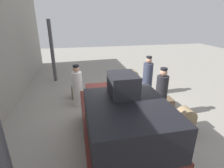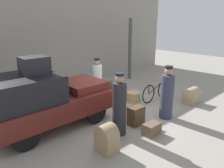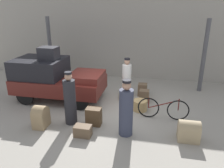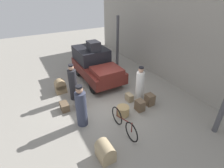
{
  "view_description": "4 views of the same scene",
  "coord_description": "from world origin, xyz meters",
  "px_view_note": "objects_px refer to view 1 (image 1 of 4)",
  "views": [
    {
      "loc": [
        -5.87,
        1.48,
        3.35
      ],
      "look_at": [
        0.2,
        0.2,
        0.95
      ],
      "focal_mm": 28.0,
      "sensor_mm": 36.0,
      "label": 1
    },
    {
      "loc": [
        -4.92,
        -5.3,
        3.19
      ],
      "look_at": [
        0.2,
        0.2,
        0.95
      ],
      "focal_mm": 35.0,
      "sensor_mm": 36.0,
      "label": 2
    },
    {
      "loc": [
        1.77,
        -7.4,
        3.79
      ],
      "look_at": [
        0.2,
        0.2,
        0.95
      ],
      "focal_mm": 35.0,
      "sensor_mm": 36.0,
      "label": 3
    },
    {
      "loc": [
        6.22,
        -3.16,
        4.89
      ],
      "look_at": [
        0.2,
        0.2,
        0.95
      ],
      "focal_mm": 28.0,
      "sensor_mm": 36.0,
      "label": 4
    }
  ],
  "objects_px": {
    "trunk_large_brown": "(133,76)",
    "suitcase_small_leather": "(76,92)",
    "porter_carrying_trunk": "(77,88)",
    "conductor_in_dark_uniform": "(161,95)",
    "trunk_umber_medium": "(92,100)",
    "bicycle": "(115,80)",
    "porter_lifting_near_truck": "(148,78)",
    "truck": "(120,121)",
    "wicker_basket": "(109,91)",
    "suitcase_black_upright": "(90,90)",
    "trunk_barrel_dark": "(185,119)",
    "trunk_wicker_pale": "(149,100)",
    "suitcase_tan_flat": "(168,102)",
    "trunk_on_truck_roof": "(123,85)"
  },
  "relations": [
    {
      "from": "porter_carrying_trunk",
      "to": "trunk_large_brown",
      "type": "xyz_separation_m",
      "value": [
        2.27,
        -3.02,
        -0.46
      ]
    },
    {
      "from": "suitcase_black_upright",
      "to": "wicker_basket",
      "type": "bearing_deg",
      "value": -96.58
    },
    {
      "from": "suitcase_tan_flat",
      "to": "trunk_umber_medium",
      "type": "height_order",
      "value": "trunk_umber_medium"
    },
    {
      "from": "suitcase_tan_flat",
      "to": "trunk_wicker_pale",
      "type": "bearing_deg",
      "value": 78.92
    },
    {
      "from": "conductor_in_dark_uniform",
      "to": "trunk_umber_medium",
      "type": "relative_size",
      "value": 4.58
    },
    {
      "from": "porter_carrying_trunk",
      "to": "conductor_in_dark_uniform",
      "type": "bearing_deg",
      "value": -118.03
    },
    {
      "from": "bicycle",
      "to": "trunk_barrel_dark",
      "type": "distance_m",
      "value": 4.12
    },
    {
      "from": "porter_lifting_near_truck",
      "to": "suitcase_black_upright",
      "type": "xyz_separation_m",
      "value": [
        0.4,
        2.54,
        -0.56
      ]
    },
    {
      "from": "truck",
      "to": "conductor_in_dark_uniform",
      "type": "bearing_deg",
      "value": -52.18
    },
    {
      "from": "porter_lifting_near_truck",
      "to": "trunk_barrel_dark",
      "type": "relative_size",
      "value": 2.39
    },
    {
      "from": "trunk_barrel_dark",
      "to": "trunk_umber_medium",
      "type": "xyz_separation_m",
      "value": [
        2.32,
        2.67,
        -0.18
      ]
    },
    {
      "from": "suitcase_black_upright",
      "to": "trunk_large_brown",
      "type": "distance_m",
      "value": 2.87
    },
    {
      "from": "conductor_in_dark_uniform",
      "to": "trunk_barrel_dark",
      "type": "bearing_deg",
      "value": -153.52
    },
    {
      "from": "porter_lifting_near_truck",
      "to": "suitcase_tan_flat",
      "type": "height_order",
      "value": "porter_lifting_near_truck"
    },
    {
      "from": "truck",
      "to": "conductor_in_dark_uniform",
      "type": "distance_m",
      "value": 2.28
    },
    {
      "from": "wicker_basket",
      "to": "trunk_barrel_dark",
      "type": "xyz_separation_m",
      "value": [
        -3.07,
        -1.84,
        0.16
      ]
    },
    {
      "from": "trunk_barrel_dark",
      "to": "trunk_large_brown",
      "type": "xyz_separation_m",
      "value": [
        4.63,
        0.2,
        -0.06
      ]
    },
    {
      "from": "truck",
      "to": "wicker_basket",
      "type": "distance_m",
      "value": 3.69
    },
    {
      "from": "conductor_in_dark_uniform",
      "to": "porter_carrying_trunk",
      "type": "height_order",
      "value": "conductor_in_dark_uniform"
    },
    {
      "from": "porter_carrying_trunk",
      "to": "suitcase_black_upright",
      "type": "bearing_deg",
      "value": -34.42
    },
    {
      "from": "suitcase_small_leather",
      "to": "bicycle",
      "type": "bearing_deg",
      "value": -66.54
    },
    {
      "from": "porter_carrying_trunk",
      "to": "trunk_wicker_pale",
      "type": "relative_size",
      "value": 2.79
    },
    {
      "from": "truck",
      "to": "trunk_wicker_pale",
      "type": "bearing_deg",
      "value": -38.82
    },
    {
      "from": "trunk_on_truck_roof",
      "to": "porter_lifting_near_truck",
      "type": "bearing_deg",
      "value": -31.37
    },
    {
      "from": "trunk_umber_medium",
      "to": "wicker_basket",
      "type": "bearing_deg",
      "value": -48.0
    },
    {
      "from": "truck",
      "to": "porter_lifting_near_truck",
      "type": "distance_m",
      "value": 3.91
    },
    {
      "from": "porter_carrying_trunk",
      "to": "trunk_umber_medium",
      "type": "height_order",
      "value": "porter_carrying_trunk"
    },
    {
      "from": "suitcase_small_leather",
      "to": "trunk_on_truck_roof",
      "type": "xyz_separation_m",
      "value": [
        -3.73,
        -1.08,
        1.69
      ]
    },
    {
      "from": "trunk_umber_medium",
      "to": "trunk_on_truck_roof",
      "type": "relative_size",
      "value": 0.55
    },
    {
      "from": "porter_lifting_near_truck",
      "to": "suitcase_small_leather",
      "type": "height_order",
      "value": "porter_lifting_near_truck"
    },
    {
      "from": "trunk_barrel_dark",
      "to": "trunk_large_brown",
      "type": "relative_size",
      "value": 1.18
    },
    {
      "from": "conductor_in_dark_uniform",
      "to": "trunk_umber_medium",
      "type": "xyz_separation_m",
      "value": [
        1.45,
        2.24,
        -0.65
      ]
    },
    {
      "from": "conductor_in_dark_uniform",
      "to": "porter_carrying_trunk",
      "type": "distance_m",
      "value": 3.16
    },
    {
      "from": "bicycle",
      "to": "porter_lifting_near_truck",
      "type": "height_order",
      "value": "porter_lifting_near_truck"
    },
    {
      "from": "trunk_umber_medium",
      "to": "suitcase_small_leather",
      "type": "bearing_deg",
      "value": 41.17
    },
    {
      "from": "conductor_in_dark_uniform",
      "to": "porter_carrying_trunk",
      "type": "relative_size",
      "value": 1.08
    },
    {
      "from": "truck",
      "to": "porter_carrying_trunk",
      "type": "height_order",
      "value": "truck"
    },
    {
      "from": "trunk_wicker_pale",
      "to": "suitcase_small_leather",
      "type": "xyz_separation_m",
      "value": [
        1.4,
        2.83,
        -0.03
      ]
    },
    {
      "from": "trunk_large_brown",
      "to": "suitcase_small_leather",
      "type": "height_order",
      "value": "trunk_large_brown"
    },
    {
      "from": "suitcase_black_upright",
      "to": "suitcase_tan_flat",
      "type": "height_order",
      "value": "suitcase_black_upright"
    },
    {
      "from": "bicycle",
      "to": "porter_lifting_near_truck",
      "type": "bearing_deg",
      "value": -132.86
    },
    {
      "from": "bicycle",
      "to": "trunk_on_truck_roof",
      "type": "bearing_deg",
      "value": 169.08
    },
    {
      "from": "wicker_basket",
      "to": "trunk_on_truck_roof",
      "type": "height_order",
      "value": "trunk_on_truck_roof"
    },
    {
      "from": "suitcase_tan_flat",
      "to": "trunk_umber_medium",
      "type": "relative_size",
      "value": 1.31
    },
    {
      "from": "conductor_in_dark_uniform",
      "to": "suitcase_black_upright",
      "type": "distance_m",
      "value": 3.26
    },
    {
      "from": "bicycle",
      "to": "wicker_basket",
      "type": "height_order",
      "value": "bicycle"
    },
    {
      "from": "truck",
      "to": "suitcase_black_upright",
      "type": "distance_m",
      "value": 3.78
    },
    {
      "from": "conductor_in_dark_uniform",
      "to": "trunk_barrel_dark",
      "type": "xyz_separation_m",
      "value": [
        -0.87,
        -0.43,
        -0.46
      ]
    },
    {
      "from": "truck",
      "to": "porter_carrying_trunk",
      "type": "xyz_separation_m",
      "value": [
        2.88,
        0.99,
        -0.17
      ]
    },
    {
      "from": "truck",
      "to": "suitcase_small_leather",
      "type": "distance_m",
      "value": 3.79
    }
  ]
}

